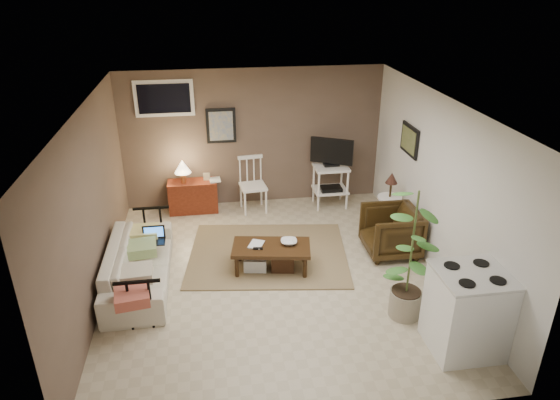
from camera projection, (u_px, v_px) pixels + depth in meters
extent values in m
plane|color=#C1B293|center=(274.00, 276.00, 6.91)|extent=(5.00, 5.00, 0.00)
cube|color=black|center=(221.00, 126.00, 8.45)|extent=(0.50, 0.03, 0.60)
cube|color=black|center=(410.00, 140.00, 7.52)|extent=(0.03, 0.60, 0.45)
cube|color=white|center=(164.00, 98.00, 8.11)|extent=(0.96, 0.03, 0.60)
cube|color=#8F7653|center=(268.00, 254.00, 7.42)|extent=(2.53, 2.14, 0.02)
cube|color=#39230F|center=(271.00, 248.00, 6.90)|extent=(1.15, 0.73, 0.05)
cylinder|color=#39230F|center=(237.00, 267.00, 6.80)|extent=(0.06, 0.06, 0.34)
cylinder|color=#39230F|center=(305.00, 268.00, 6.78)|extent=(0.06, 0.06, 0.34)
cylinder|color=#39230F|center=(240.00, 251.00, 7.17)|extent=(0.06, 0.06, 0.34)
cylinder|color=#39230F|center=(304.00, 252.00, 7.16)|extent=(0.06, 0.06, 0.34)
cube|color=black|center=(258.00, 248.00, 6.80)|extent=(0.14, 0.07, 0.02)
cube|color=#412717|center=(283.00, 262.00, 6.99)|extent=(0.35, 0.32, 0.23)
cube|color=silver|center=(256.00, 263.00, 7.01)|extent=(0.35, 0.32, 0.20)
imported|color=beige|center=(138.00, 258.00, 6.59)|extent=(0.58, 1.99, 0.78)
cube|color=black|center=(154.00, 242.00, 6.85)|extent=(0.31, 0.21, 0.02)
cube|color=black|center=(154.00, 232.00, 6.91)|extent=(0.31, 0.02, 0.19)
cube|color=blue|center=(154.00, 232.00, 6.90)|extent=(0.26, 0.00, 0.15)
cube|color=maroon|center=(193.00, 196.00, 8.66)|extent=(0.83, 0.37, 0.56)
cylinder|color=#AE7443|center=(183.00, 178.00, 8.45)|extent=(0.09, 0.09, 0.19)
cone|color=#FFE2B7|center=(182.00, 166.00, 8.36)|extent=(0.28, 0.28, 0.22)
cube|color=tan|center=(207.00, 177.00, 8.56)|extent=(0.11, 0.02, 0.14)
cube|color=white|center=(253.00, 186.00, 8.61)|extent=(0.48, 0.48, 0.04)
cylinder|color=white|center=(245.00, 204.00, 8.50)|extent=(0.04, 0.04, 0.43)
cylinder|color=white|center=(266.00, 202.00, 8.59)|extent=(0.04, 0.04, 0.43)
cylinder|color=white|center=(241.00, 196.00, 8.83)|extent=(0.04, 0.04, 0.43)
cylinder|color=white|center=(261.00, 194.00, 8.91)|extent=(0.04, 0.04, 0.43)
cube|color=white|center=(250.00, 157.00, 8.58)|extent=(0.43, 0.09, 0.06)
cube|color=white|center=(331.00, 167.00, 8.68)|extent=(0.59, 0.48, 0.04)
cube|color=white|center=(330.00, 190.00, 8.86)|extent=(0.59, 0.48, 0.03)
cylinder|color=white|center=(319.00, 191.00, 8.61)|extent=(0.04, 0.04, 0.75)
cylinder|color=white|center=(347.00, 190.00, 8.68)|extent=(0.04, 0.04, 0.75)
cylinder|color=white|center=(314.00, 182.00, 8.98)|extent=(0.04, 0.04, 0.75)
cylinder|color=white|center=(341.00, 181.00, 9.05)|extent=(0.04, 0.04, 0.75)
cube|color=black|center=(331.00, 164.00, 8.66)|extent=(0.27, 0.15, 0.03)
cube|color=black|center=(332.00, 151.00, 8.56)|extent=(0.68, 0.40, 0.45)
cube|color=tan|center=(332.00, 151.00, 8.56)|extent=(0.57, 0.31, 0.36)
cube|color=black|center=(331.00, 190.00, 8.81)|extent=(0.37, 0.27, 0.11)
cylinder|color=white|center=(386.00, 230.00, 8.08)|extent=(0.27, 0.27, 0.03)
cylinder|color=white|center=(388.00, 214.00, 7.96)|extent=(0.05, 0.05, 0.57)
cylinder|color=white|center=(390.00, 198.00, 7.83)|extent=(0.38, 0.38, 0.03)
cylinder|color=#33220E|center=(391.00, 189.00, 7.77)|extent=(0.03, 0.03, 0.25)
cone|color=#391E17|center=(392.00, 178.00, 7.69)|extent=(0.19, 0.19, 0.17)
imported|color=#33220E|center=(391.00, 229.00, 7.32)|extent=(0.71, 0.76, 0.78)
cylinder|color=tan|center=(405.00, 303.00, 6.06)|extent=(0.38, 0.38, 0.34)
cylinder|color=#4C602D|center=(412.00, 244.00, 5.71)|extent=(0.03, 0.03, 1.32)
cube|color=white|center=(467.00, 312.00, 5.41)|extent=(0.73, 0.68, 0.94)
cube|color=silver|center=(474.00, 275.00, 5.21)|extent=(0.76, 0.70, 0.03)
cylinder|color=black|center=(467.00, 283.00, 5.03)|extent=(0.17, 0.17, 0.01)
cylinder|color=black|center=(498.00, 281.00, 5.07)|extent=(0.17, 0.17, 0.01)
cylinder|color=black|center=(452.00, 266.00, 5.33)|extent=(0.17, 0.17, 0.01)
cylinder|color=black|center=(481.00, 263.00, 5.37)|extent=(0.17, 0.17, 0.01)
imported|color=#39230F|center=(289.00, 237.00, 6.90)|extent=(0.23, 0.08, 0.23)
imported|color=#39230F|center=(250.00, 236.00, 6.88)|extent=(0.17, 0.09, 0.25)
imported|color=#39230F|center=(209.00, 174.00, 8.50)|extent=(0.18, 0.03, 0.25)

